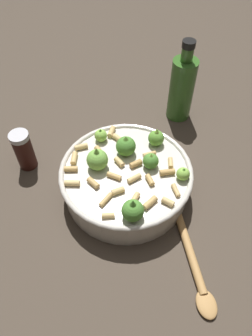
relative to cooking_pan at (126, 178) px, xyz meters
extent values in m
plane|color=#42382D|center=(0.00, 0.00, -0.04)|extent=(2.40, 2.40, 0.00)
cylinder|color=beige|center=(0.00, 0.00, -0.01)|extent=(0.27, 0.27, 0.07)
torus|color=beige|center=(0.00, 0.00, 0.03)|extent=(0.28, 0.28, 0.01)
sphere|color=#75B247|center=(0.04, 0.04, 0.05)|extent=(0.05, 0.05, 0.05)
cone|color=#75B247|center=(0.04, 0.04, 0.07)|extent=(0.02, 0.02, 0.02)
sphere|color=#4C8933|center=(0.04, -0.03, 0.05)|extent=(0.04, 0.04, 0.04)
cone|color=#609E38|center=(0.04, -0.03, 0.07)|extent=(0.02, 0.02, 0.02)
sphere|color=#8CC64C|center=(-0.08, -0.08, 0.04)|extent=(0.03, 0.03, 0.03)
cone|color=#609E38|center=(-0.08, -0.08, 0.05)|extent=(0.01, 0.01, 0.01)
sphere|color=#609E38|center=(0.03, -0.10, 0.04)|extent=(0.04, 0.04, 0.04)
cone|color=#8CC64C|center=(0.03, -0.10, 0.06)|extent=(0.02, 0.02, 0.02)
sphere|color=#4C8933|center=(-0.10, 0.05, 0.05)|extent=(0.04, 0.04, 0.04)
cone|color=#4C8933|center=(-0.10, 0.05, 0.07)|extent=(0.02, 0.02, 0.02)
sphere|color=#4C8933|center=(-0.02, -0.05, 0.04)|extent=(0.03, 0.03, 0.03)
cone|color=#8CC64C|center=(-0.02, -0.05, 0.06)|extent=(0.02, 0.02, 0.01)
sphere|color=#8CC64C|center=(0.11, -0.01, 0.04)|extent=(0.03, 0.03, 0.03)
cone|color=#609E38|center=(0.11, -0.01, 0.05)|extent=(0.01, 0.01, 0.01)
cylinder|color=tan|center=(-0.07, 0.09, 0.03)|extent=(0.02, 0.03, 0.01)
cylinder|color=tan|center=(0.00, -0.03, 0.03)|extent=(0.02, 0.03, 0.01)
cylinder|color=tan|center=(-0.07, 0.03, 0.03)|extent=(0.02, 0.03, 0.01)
cylinder|color=tan|center=(-0.04, 0.05, 0.03)|extent=(0.02, 0.03, 0.01)
cylinder|color=tan|center=(0.07, 0.09, 0.03)|extent=(0.03, 0.03, 0.01)
cylinder|color=tan|center=(0.00, 0.03, 0.03)|extent=(0.03, 0.02, 0.01)
cylinder|color=tan|center=(-0.04, 0.08, 0.03)|extent=(0.02, 0.03, 0.01)
cylinder|color=tan|center=(-0.10, -0.05, 0.03)|extent=(0.03, 0.02, 0.01)
cylinder|color=tan|center=(-0.04, -0.09, 0.03)|extent=(0.03, 0.02, 0.01)
cylinder|color=tan|center=(-0.09, 0.01, 0.03)|extent=(0.02, 0.03, 0.01)
cylinder|color=tan|center=(0.07, 0.02, 0.03)|extent=(0.03, 0.01, 0.01)
cylinder|color=tan|center=(0.02, 0.01, 0.03)|extent=(0.02, 0.01, 0.01)
cylinder|color=tan|center=(0.01, 0.07, 0.03)|extent=(0.03, 0.02, 0.01)
cylinder|color=tan|center=(0.08, -0.04, 0.03)|extent=(0.03, 0.02, 0.01)
cylinder|color=tan|center=(-0.11, -0.02, 0.03)|extent=(0.03, 0.02, 0.01)
cylinder|color=tan|center=(-0.03, 0.00, 0.03)|extent=(0.01, 0.03, 0.01)
cylinder|color=tan|center=(-0.05, -0.02, 0.03)|extent=(0.03, 0.02, 0.01)
cylinder|color=tan|center=(0.11, 0.04, 0.03)|extent=(0.02, 0.03, 0.01)
cylinder|color=tan|center=(0.11, -0.04, 0.03)|extent=(0.03, 0.03, 0.01)
cylinder|color=tan|center=(0.01, -0.07, 0.03)|extent=(0.02, 0.03, 0.01)
cylinder|color=tan|center=(0.03, 0.11, 0.03)|extent=(0.03, 0.03, 0.01)
cylinder|color=tan|center=(0.09, 0.07, 0.03)|extent=(0.03, 0.03, 0.01)
cylinder|color=tan|center=(-0.06, -0.06, 0.03)|extent=(0.03, 0.03, 0.01)
cylinder|color=#33140F|center=(0.20, 0.15, 0.00)|extent=(0.04, 0.04, 0.09)
cylinder|color=silver|center=(0.20, 0.15, 0.05)|extent=(0.04, 0.04, 0.01)
cylinder|color=#336023|center=(0.13, -0.26, 0.04)|extent=(0.06, 0.06, 0.17)
cylinder|color=#336023|center=(0.13, -0.26, 0.14)|extent=(0.03, 0.03, 0.04)
cylinder|color=black|center=(0.13, -0.26, 0.17)|extent=(0.03, 0.03, 0.02)
cylinder|color=#B2844C|center=(-0.18, -0.02, -0.04)|extent=(0.18, 0.10, 0.02)
ellipsoid|color=#B2844C|center=(-0.29, 0.03, -0.04)|extent=(0.06, 0.05, 0.01)
camera|label=1|loc=(-0.34, 0.24, 0.55)|focal=34.00mm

